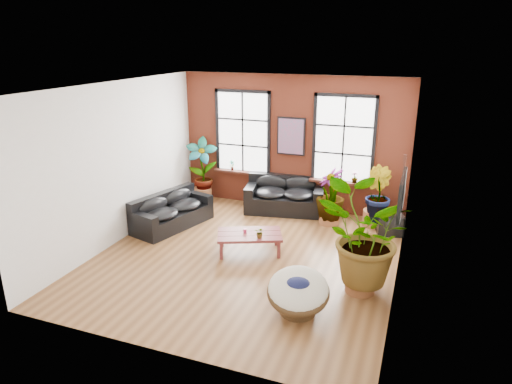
{
  "coord_description": "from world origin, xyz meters",
  "views": [
    {
      "loc": [
        3.2,
        -7.98,
        4.33
      ],
      "look_at": [
        0.0,
        0.6,
        1.25
      ],
      "focal_mm": 32.0,
      "sensor_mm": 36.0,
      "label": 1
    }
  ],
  "objects_px": {
    "coffee_table": "(250,236)",
    "papasan_chair": "(298,291)",
    "sofa_left": "(171,212)",
    "sofa_back": "(285,196)"
  },
  "relations": [
    {
      "from": "coffee_table",
      "to": "papasan_chair",
      "type": "height_order",
      "value": "papasan_chair"
    },
    {
      "from": "sofa_back",
      "to": "sofa_left",
      "type": "distance_m",
      "value": 3.01
    },
    {
      "from": "sofa_back",
      "to": "coffee_table",
      "type": "height_order",
      "value": "sofa_back"
    },
    {
      "from": "sofa_left",
      "to": "coffee_table",
      "type": "relative_size",
      "value": 1.42
    },
    {
      "from": "sofa_left",
      "to": "papasan_chair",
      "type": "height_order",
      "value": "sofa_left"
    },
    {
      "from": "sofa_back",
      "to": "coffee_table",
      "type": "distance_m",
      "value": 2.64
    },
    {
      "from": "sofa_left",
      "to": "papasan_chair",
      "type": "distance_m",
      "value": 4.64
    },
    {
      "from": "sofa_back",
      "to": "papasan_chair",
      "type": "relative_size",
      "value": 1.75
    },
    {
      "from": "papasan_chair",
      "to": "sofa_back",
      "type": "bearing_deg",
      "value": 98.16
    },
    {
      "from": "sofa_back",
      "to": "papasan_chair",
      "type": "height_order",
      "value": "sofa_back"
    }
  ]
}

